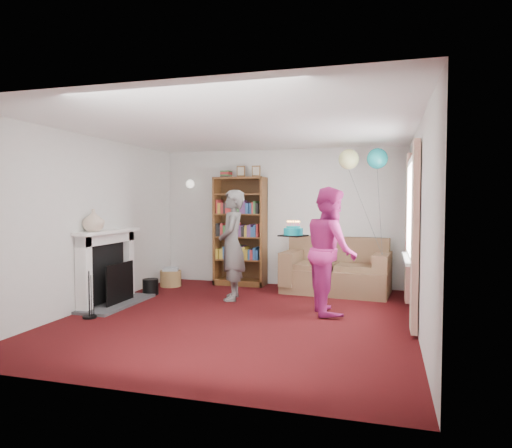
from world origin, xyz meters
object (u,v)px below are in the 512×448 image
(sofa, at_px, (337,272))
(birthday_cake, at_px, (293,232))
(bookcase, at_px, (241,232))
(person_striped, at_px, (232,245))
(person_magenta, at_px, (331,250))

(sofa, xyz_separation_m, birthday_cake, (-0.49, -1.33, 0.77))
(bookcase, xyz_separation_m, person_striped, (0.27, -1.27, -0.11))
(person_striped, bearing_deg, sofa, 109.33)
(bookcase, relative_size, birthday_cake, 6.60)
(sofa, bearing_deg, person_magenta, -81.56)
(person_magenta, bearing_deg, sofa, -16.08)
(person_magenta, bearing_deg, birthday_cake, 56.32)
(person_striped, height_order, person_magenta, person_magenta)
(person_magenta, bearing_deg, bookcase, 28.69)
(bookcase, relative_size, sofa, 1.26)
(bookcase, height_order, sofa, bookcase)
(person_magenta, xyz_separation_m, birthday_cake, (-0.56, 0.15, 0.24))
(sofa, bearing_deg, birthday_cake, -104.39)
(person_magenta, bearing_deg, person_striped, 55.81)
(birthday_cake, bearing_deg, bookcase, 129.84)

